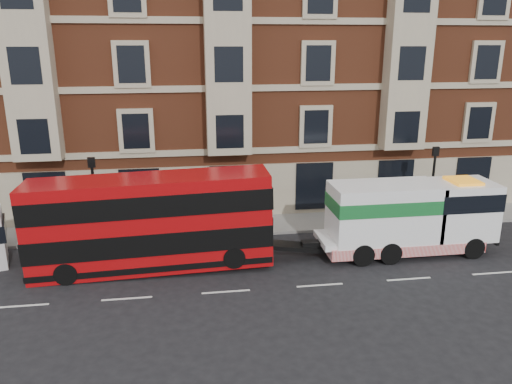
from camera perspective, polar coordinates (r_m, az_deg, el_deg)
ground at (r=21.07m, az=-3.46°, el=-11.32°), size 120.00×120.00×0.00m
sidewalk at (r=27.87m, az=-4.81°, el=-3.96°), size 90.00×3.00×0.15m
victorian_terrace at (r=33.60m, az=-5.22°, el=16.96°), size 45.00×12.00×20.40m
lamp_post_west at (r=26.17m, az=-17.99°, el=-0.12°), size 0.35×0.15×4.35m
lamp_post_east at (r=29.07m, az=19.55°, el=1.37°), size 0.35×0.15×4.35m
double_decker_bus at (r=22.66m, az=-11.92°, el=-3.30°), size 10.62×2.44×4.30m
tow_truck at (r=25.02m, az=16.87°, el=-2.71°), size 8.50×2.51×3.54m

